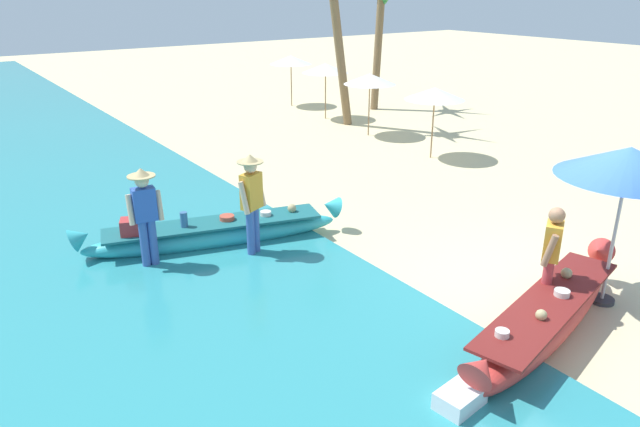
{
  "coord_description": "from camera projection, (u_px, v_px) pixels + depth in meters",
  "views": [
    {
      "loc": [
        -7.46,
        -4.65,
        4.45
      ],
      "look_at": [
        -2.25,
        2.82,
        0.9
      ],
      "focal_mm": 33.11,
      "sensor_mm": 36.0,
      "label": 1
    }
  ],
  "objects": [
    {
      "name": "person_vendor_assistant",
      "position": [
        145.0,
        212.0,
        9.48
      ],
      "size": [
        0.57,
        0.44,
        1.77
      ],
      "color": "#3D5BA8",
      "rests_on": "ground"
    },
    {
      "name": "parasol_row_2",
      "position": [
        326.0,
        68.0,
        20.26
      ],
      "size": [
        1.6,
        1.6,
        1.91
      ],
      "color": "#8E6B47",
      "rests_on": "ground"
    },
    {
      "name": "ground_plane",
      "position": [
        543.0,
        291.0,
        9.15
      ],
      "size": [
        80.0,
        80.0,
        0.0
      ],
      "primitive_type": "plane",
      "color": "beige"
    },
    {
      "name": "parasol_row_0",
      "position": [
        435.0,
        94.0,
        15.57
      ],
      "size": [
        1.6,
        1.6,
        1.91
      ],
      "color": "#8E6B47",
      "rests_on": "ground"
    },
    {
      "name": "person_tourist_customer",
      "position": [
        550.0,
        256.0,
        8.17
      ],
      "size": [
        0.57,
        0.44,
        1.65
      ],
      "color": "#B2383D",
      "rests_on": "ground"
    },
    {
      "name": "parasol_row_3",
      "position": [
        291.0,
        60.0,
        22.47
      ],
      "size": [
        1.6,
        1.6,
        1.91
      ],
      "color": "#8E6B47",
      "rests_on": "ground"
    },
    {
      "name": "patio_umbrella_large",
      "position": [
        629.0,
        163.0,
        8.07
      ],
      "size": [
        1.92,
        1.92,
        2.39
      ],
      "color": "#B7B7BC",
      "rests_on": "ground"
    },
    {
      "name": "person_vendor_hatted",
      "position": [
        252.0,
        199.0,
        9.9
      ],
      "size": [
        0.58,
        0.44,
        1.86
      ],
      "color": "#3D5BA8",
      "rests_on": "ground"
    },
    {
      "name": "boat_cyan_midground",
      "position": [
        214.0,
        233.0,
        10.6
      ],
      "size": [
        4.79,
        1.87,
        0.75
      ],
      "color": "#33B2BC",
      "rests_on": "ground"
    },
    {
      "name": "cooler_box",
      "position": [
        460.0,
        402.0,
        6.5
      ],
      "size": [
        0.59,
        0.44,
        0.31
      ],
      "primitive_type": "cube",
      "rotation": [
        0.0,
        0.0,
        0.13
      ],
      "color": "silver",
      "rests_on": "ground"
    },
    {
      "name": "boat_red_foreground",
      "position": [
        548.0,
        317.0,
        7.87
      ],
      "size": [
        4.36,
        1.66,
        0.82
      ],
      "color": "red",
      "rests_on": "ground"
    },
    {
      "name": "parasol_row_1",
      "position": [
        370.0,
        79.0,
        17.96
      ],
      "size": [
        1.6,
        1.6,
        1.91
      ],
      "color": "#8E6B47",
      "rests_on": "ground"
    }
  ]
}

